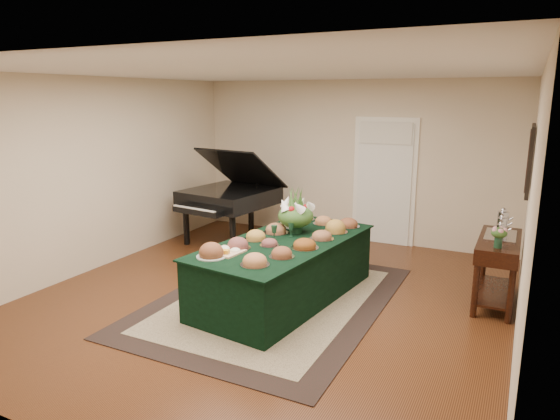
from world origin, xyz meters
The scene contains 14 objects.
ground centered at (0.00, 0.00, 0.00)m, with size 6.00×6.00×0.00m, color black.
area_rug centered at (0.08, -0.04, 0.01)m, with size 2.55×3.57×0.01m.
kitchen_doorway centered at (0.60, 2.97, 1.02)m, with size 1.05×0.07×2.10m.
buffet_table centered at (0.19, 0.06, 0.37)m, with size 1.50×2.66×0.74m.
food_platters centered at (0.18, 0.15, 0.79)m, with size 1.22×2.30×0.15m.
cutting_board centered at (-0.19, -0.63, 0.78)m, with size 0.37×0.37×0.10m.
green_goblets centered at (0.11, 0.15, 0.83)m, with size 0.20×0.28×0.18m.
floral_centerpiece centered at (0.15, 0.45, 1.02)m, with size 0.47×0.47×0.47m.
grand_piano centered at (-1.73, 1.86, 0.79)m, with size 1.55×1.69×1.61m.
wicker_basket centered at (-1.11, 1.18, 0.12)m, with size 0.39×0.39×0.25m, color olive.
mahogany_sideboard centered at (2.50, 1.04, 0.63)m, with size 0.45×1.19×0.81m.
tea_service centered at (2.50, 1.20, 0.93)m, with size 0.34×0.58×0.30m.
pink_bouquet centered at (2.50, 0.64, 0.97)m, with size 0.19×0.19×0.24m.
wall_painting centered at (2.72, 1.04, 1.75)m, with size 0.05×0.95×0.75m.
Camera 1 is at (2.69, -5.10, 2.43)m, focal length 32.00 mm.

